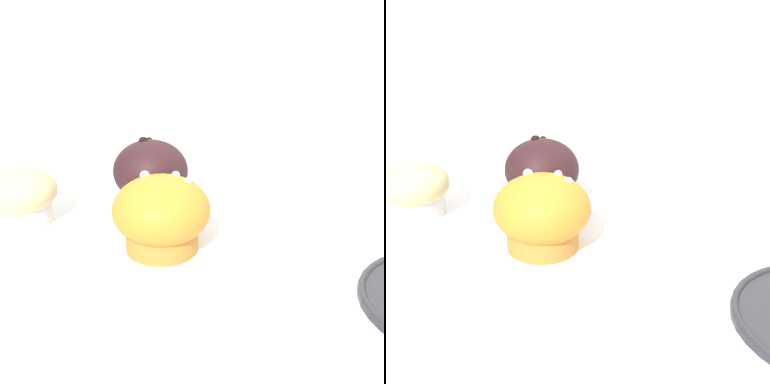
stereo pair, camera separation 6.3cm
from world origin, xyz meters
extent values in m
cube|color=beige|center=(0.00, 0.60, 0.90)|extent=(3.20, 0.10, 1.80)
cylinder|color=#3E2723|center=(-0.20, -0.02, 0.92)|extent=(0.07, 0.07, 0.05)
ellipsoid|color=#30181B|center=(-0.20, -0.02, 0.95)|extent=(0.10, 0.10, 0.08)
sphere|color=black|center=(-0.21, -0.01, 0.99)|extent=(0.01, 0.01, 0.01)
sphere|color=black|center=(-0.21, -0.01, 0.99)|extent=(0.01, 0.01, 0.01)
sphere|color=black|center=(-0.21, 0.01, 0.98)|extent=(0.01, 0.01, 0.01)
cylinder|color=silver|center=(-0.33, -0.12, 0.92)|extent=(0.07, 0.07, 0.04)
ellipsoid|color=#D6C07F|center=(-0.33, -0.12, 0.94)|extent=(0.09, 0.09, 0.05)
cylinder|color=#C88031|center=(-0.14, -0.11, 0.92)|extent=(0.08, 0.08, 0.05)
ellipsoid|color=orange|center=(-0.14, -0.11, 0.95)|extent=(0.11, 0.11, 0.07)
sphere|color=white|center=(-0.13, -0.09, 0.98)|extent=(0.01, 0.01, 0.01)
sphere|color=white|center=(-0.11, -0.10, 0.98)|extent=(0.01, 0.01, 0.01)
sphere|color=white|center=(-0.16, -0.10, 0.98)|extent=(0.01, 0.01, 0.01)
camera|label=1|loc=(0.10, -0.59, 1.19)|focal=50.00mm
camera|label=2|loc=(0.16, -0.56, 1.19)|focal=50.00mm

